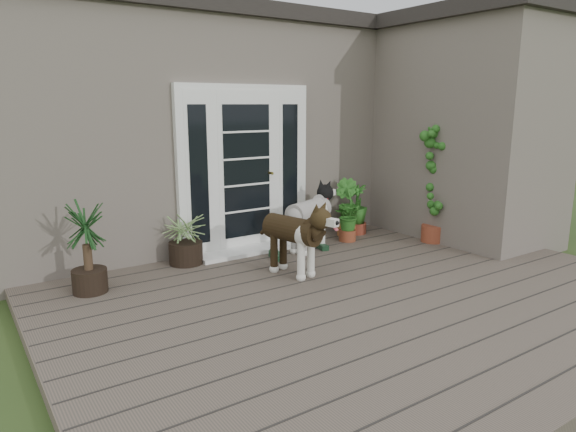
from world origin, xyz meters
TOP-DOWN VIEW (x-y plane):
  - deck at (0.00, 0.40)m, footprint 6.20×4.60m
  - house_main at (0.00, 4.65)m, footprint 7.40×4.00m
  - roof_main at (0.00, 4.65)m, footprint 7.60×4.20m
  - house_wing at (2.90, 1.50)m, footprint 1.60×2.40m
  - roof_wing at (2.90, 1.50)m, footprint 1.80×2.60m
  - door_unit at (-0.20, 2.60)m, footprint 1.90×0.14m
  - door_step at (-0.20, 2.40)m, footprint 1.60×0.40m
  - brindle_dog at (-0.32, 1.34)m, footprint 0.59×0.98m
  - white_dog at (0.41, 2.02)m, footprint 1.01×0.70m
  - spider_plant at (-1.16, 2.40)m, footprint 0.75×0.75m
  - yucca at (-2.37, 2.05)m, footprint 0.79×0.79m
  - herb_a at (1.16, 2.10)m, footprint 0.55×0.55m
  - herb_b at (1.34, 2.34)m, footprint 0.47×0.47m
  - herb_c at (1.55, 2.36)m, footprint 0.45×0.45m
  - sapling at (2.12, 1.39)m, footprint 0.66×0.66m
  - clog_left at (-0.14, 1.95)m, footprint 0.21×0.35m
  - clog_right at (0.61, 1.98)m, footprint 0.19×0.31m

SIDE VIEW (x-z plane):
  - deck at x=0.00m, z-range 0.00..0.12m
  - door_step at x=-0.20m, z-range 0.12..0.17m
  - clog_right at x=0.61m, z-range 0.12..0.21m
  - clog_left at x=-0.14m, z-range 0.12..0.22m
  - herb_a at x=1.16m, z-range 0.12..0.62m
  - herb_c at x=1.55m, z-range 0.12..0.72m
  - herb_b at x=1.34m, z-range 0.12..0.74m
  - spider_plant at x=-1.16m, z-range 0.12..0.84m
  - brindle_dog at x=-0.32m, z-range 0.12..0.89m
  - white_dog at x=0.41m, z-range 0.12..0.89m
  - yucca at x=-2.37m, z-range 0.12..1.09m
  - sapling at x=2.12m, z-range 0.12..1.81m
  - door_unit at x=-0.20m, z-range 0.12..2.27m
  - house_main at x=0.00m, z-range 0.00..3.10m
  - house_wing at x=2.90m, z-range 0.00..3.10m
  - roof_main at x=0.00m, z-range 3.10..3.30m
  - roof_wing at x=2.90m, z-range 3.10..3.30m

